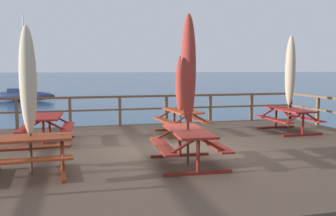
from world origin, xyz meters
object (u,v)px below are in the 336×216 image
(picnic_table_front_left, at_px, (289,115))
(picnic_table_mid_centre, at_px, (28,148))
(picnic_table_back_left, at_px, (182,116))
(patio_umbrella_tall_back_right, at_px, (28,81))
(picnic_table_mid_left, at_px, (188,139))
(picnic_table_front_right, at_px, (47,123))
(sailboat_distant, at_px, (23,95))
(patio_umbrella_short_back, at_px, (181,85))
(patio_umbrella_tall_back_left, at_px, (290,71))
(patio_umbrella_short_mid, at_px, (188,70))

(picnic_table_front_left, relative_size, picnic_table_mid_centre, 1.11)
(picnic_table_back_left, height_order, patio_umbrella_tall_back_right, patio_umbrella_tall_back_right)
(picnic_table_mid_left, relative_size, picnic_table_front_right, 1.15)
(picnic_table_front_left, relative_size, sailboat_distant, 0.25)
(picnic_table_front_left, xyz_separation_m, sailboat_distant, (-11.49, 24.88, -0.89))
(picnic_table_front_left, xyz_separation_m, patio_umbrella_short_back, (-3.55, 0.53, 1.01))
(patio_umbrella_short_back, bearing_deg, picnic_table_front_right, -173.62)
(picnic_table_front_right, bearing_deg, picnic_table_back_left, 6.44)
(picnic_table_mid_centre, bearing_deg, patio_umbrella_tall_back_left, 22.13)
(picnic_table_mid_left, relative_size, sailboat_distant, 0.25)
(picnic_table_mid_left, distance_m, patio_umbrella_tall_back_left, 5.54)
(picnic_table_front_right, distance_m, patio_umbrella_tall_back_left, 7.65)
(patio_umbrella_tall_back_left, distance_m, patio_umbrella_short_mid, 5.34)
(patio_umbrella_short_mid, bearing_deg, sailboat_distant, 104.16)
(picnic_table_front_right, distance_m, patio_umbrella_short_back, 4.16)
(picnic_table_front_right, bearing_deg, picnic_table_mid_centre, -91.82)
(picnic_table_mid_left, distance_m, sailboat_distant, 28.89)
(picnic_table_front_left, relative_size, patio_umbrella_tall_back_left, 0.61)
(picnic_table_front_right, xyz_separation_m, sailboat_distant, (-3.93, 24.80, -0.89))
(patio_umbrella_short_back, distance_m, patio_umbrella_tall_back_right, 5.44)
(picnic_table_back_left, xyz_separation_m, picnic_table_mid_left, (-0.95, -3.66, 0.00))
(picnic_table_mid_left, relative_size, patio_umbrella_short_mid, 0.60)
(patio_umbrella_short_back, bearing_deg, sailboat_distant, 108.05)
(picnic_table_front_left, relative_size, patio_umbrella_short_mid, 0.59)
(picnic_table_back_left, xyz_separation_m, patio_umbrella_short_mid, (-0.94, -3.63, 1.49))
(patio_umbrella_tall_back_left, bearing_deg, picnic_table_front_right, 179.02)
(patio_umbrella_short_mid, bearing_deg, picnic_table_mid_left, -95.76)
(sailboat_distant, bearing_deg, picnic_table_front_left, -65.22)
(patio_umbrella_tall_back_right, relative_size, sailboat_distant, 0.37)
(patio_umbrella_short_mid, bearing_deg, picnic_table_back_left, 75.44)
(picnic_table_mid_left, bearing_deg, patio_umbrella_short_mid, 84.24)
(picnic_table_mid_left, xyz_separation_m, patio_umbrella_short_back, (0.88, 3.65, 1.01))
(picnic_table_front_right, relative_size, sailboat_distant, 0.22)
(picnic_table_front_left, bearing_deg, patio_umbrella_tall_back_left, -132.30)
(picnic_table_back_left, distance_m, picnic_table_mid_centre, 5.57)
(picnic_table_front_left, bearing_deg, patio_umbrella_short_mid, -145.10)
(patio_umbrella_short_mid, distance_m, sailboat_distant, 28.95)
(picnic_table_front_right, height_order, sailboat_distant, sailboat_distant)
(patio_umbrella_tall_back_left, height_order, patio_umbrella_tall_back_right, patio_umbrella_tall_back_left)
(patio_umbrella_short_mid, bearing_deg, picnic_table_mid_centre, -178.98)
(picnic_table_mid_left, height_order, patio_umbrella_tall_back_left, patio_umbrella_tall_back_left)
(picnic_table_back_left, relative_size, picnic_table_mid_centre, 1.12)
(picnic_table_front_left, height_order, picnic_table_mid_centre, same)
(patio_umbrella_short_back, relative_size, patio_umbrella_short_mid, 0.77)
(picnic_table_mid_centre, height_order, patio_umbrella_tall_back_left, patio_umbrella_tall_back_left)
(sailboat_distant, bearing_deg, patio_umbrella_short_mid, -75.84)
(picnic_table_mid_left, xyz_separation_m, patio_umbrella_tall_back_left, (4.39, 3.07, 1.43))
(picnic_table_mid_left, bearing_deg, picnic_table_front_right, 134.37)
(picnic_table_back_left, bearing_deg, sailboat_distant, 108.19)
(picnic_table_front_right, distance_m, sailboat_distant, 25.13)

